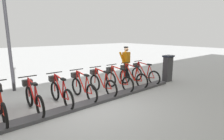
# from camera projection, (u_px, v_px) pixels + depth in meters

# --- Properties ---
(ground_plane) EXTENTS (60.00, 60.00, 0.00)m
(ground_plane) POSITION_uv_depth(u_px,v_px,m) (87.00, 105.00, 5.71)
(ground_plane) COLOR #B4B6B7
(dock_rail_base) EXTENTS (0.44, 8.33, 0.10)m
(dock_rail_base) POSITION_uv_depth(u_px,v_px,m) (87.00, 104.00, 5.70)
(dock_rail_base) COLOR #47474C
(dock_rail_base) RESTS_ON ground
(payment_kiosk) EXTENTS (0.36, 0.52, 1.28)m
(payment_kiosk) POSITION_uv_depth(u_px,v_px,m) (168.00, 68.00, 8.53)
(payment_kiosk) COLOR #38383D
(payment_kiosk) RESTS_ON ground
(bike_docked_0) EXTENTS (1.72, 0.54, 1.02)m
(bike_docked_0) POSITION_uv_depth(u_px,v_px,m) (144.00, 74.00, 8.33)
(bike_docked_0) COLOR black
(bike_docked_0) RESTS_ON ground
(bike_docked_1) EXTENTS (1.72, 0.54, 1.02)m
(bike_docked_1) POSITION_uv_depth(u_px,v_px,m) (132.00, 76.00, 7.81)
(bike_docked_1) COLOR black
(bike_docked_1) RESTS_ON ground
(bike_docked_2) EXTENTS (1.72, 0.54, 1.02)m
(bike_docked_2) POSITION_uv_depth(u_px,v_px,m) (118.00, 79.00, 7.28)
(bike_docked_2) COLOR black
(bike_docked_2) RESTS_ON ground
(bike_docked_3) EXTENTS (1.72, 0.54, 1.02)m
(bike_docked_3) POSITION_uv_depth(u_px,v_px,m) (101.00, 83.00, 6.76)
(bike_docked_3) COLOR black
(bike_docked_3) RESTS_ON ground
(bike_docked_4) EXTENTS (1.72, 0.54, 1.02)m
(bike_docked_4) POSITION_uv_depth(u_px,v_px,m) (83.00, 87.00, 6.24)
(bike_docked_4) COLOR black
(bike_docked_4) RESTS_ON ground
(bike_docked_5) EXTENTS (1.72, 0.54, 1.02)m
(bike_docked_5) POSITION_uv_depth(u_px,v_px,m) (60.00, 92.00, 5.71)
(bike_docked_5) COLOR black
(bike_docked_5) RESTS_ON ground
(bike_docked_6) EXTENTS (1.72, 0.54, 1.02)m
(bike_docked_6) POSITION_uv_depth(u_px,v_px,m) (33.00, 98.00, 5.19)
(bike_docked_6) COLOR black
(bike_docked_6) RESTS_ON ground
(bike_docked_7) EXTENTS (1.72, 0.54, 1.02)m
(bike_docked_7) POSITION_uv_depth(u_px,v_px,m) (0.00, 105.00, 4.67)
(bike_docked_7) COLOR black
(bike_docked_7) RESTS_ON ground
(worker_near_rack) EXTENTS (0.53, 0.69, 1.66)m
(worker_near_rack) POSITION_uv_depth(u_px,v_px,m) (126.00, 61.00, 8.96)
(worker_near_rack) COLOR white
(worker_near_rack) RESTS_ON ground
(lamp_post) EXTENTS (0.32, 0.32, 4.40)m
(lamp_post) POSITION_uv_depth(u_px,v_px,m) (6.00, 19.00, 6.62)
(lamp_post) COLOR #2D2D33
(lamp_post) RESTS_ON ground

